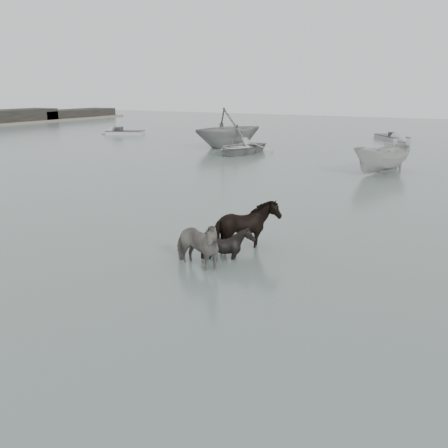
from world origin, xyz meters
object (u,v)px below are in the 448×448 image
at_px(pony_dark, 246,222).
at_px(pony_black, 228,236).
at_px(pony_pinto, 196,240).
at_px(rowboat_lead, 240,146).

xyz_separation_m(pony_dark, pony_black, (-0.13, -0.88, -0.20)).
bearing_deg(pony_pinto, pony_dark, -1.00).
distance_m(pony_pinto, rowboat_lead, 23.47).
bearing_deg(pony_dark, rowboat_lead, 39.63).
bearing_deg(pony_dark, pony_black, -176.09).
height_order(pony_dark, rowboat_lead, pony_dark).
bearing_deg(pony_black, pony_pinto, 174.13).
xyz_separation_m(pony_dark, rowboat_lead, (-10.13, 19.49, -0.32)).
xyz_separation_m(pony_black, rowboat_lead, (-10.01, 20.37, -0.12)).
relative_size(pony_dark, rowboat_lead, 0.33).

